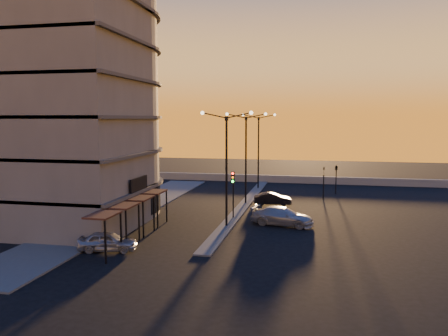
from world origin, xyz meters
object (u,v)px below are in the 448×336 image
car_sedan (273,199)px  car_hatchback (108,241)px  traffic_light_main (233,187)px  streetlamp_mid (246,151)px  car_wagon (283,216)px

car_sedan → car_hatchback: bearing=144.4°
traffic_light_main → car_sedan: 7.92m
streetlamp_mid → car_hatchback: streetlamp_mid is taller
car_sedan → car_wagon: 8.60m
traffic_light_main → car_hatchback: bearing=-120.5°
car_sedan → streetlamp_mid: bearing=79.9°
car_wagon → car_sedan: bearing=22.0°
car_hatchback → car_sedan: car_hatchback is taller
car_hatchback → car_sedan: bearing=-38.9°
car_hatchback → traffic_light_main: bearing=-42.1°
streetlamp_mid → car_sedan: bearing=-1.7°
traffic_light_main → car_wagon: bearing=-17.1°
streetlamp_mid → car_wagon: streetlamp_mid is taller
car_hatchback → car_sedan: 20.32m
car_hatchback → car_sedan: size_ratio=1.02×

